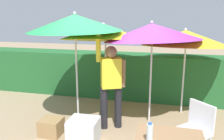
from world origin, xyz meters
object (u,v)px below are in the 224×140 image
Objects in this scene: person_vendor at (111,81)px; crate_cardboard at (51,127)px; umbrella_navy at (104,33)px; chair_plastic at (195,128)px; cooler_box at (84,130)px; umbrella_rainbow at (152,32)px; umbrella_yellow at (186,38)px; umbrella_orange at (75,23)px; bottle_water at (150,133)px.

crate_cardboard is at bearing -152.03° from person_vendor.
umbrella_navy is 2.55m from chair_plastic.
umbrella_navy is at bearing 142.30° from chair_plastic.
person_vendor is 4.92× the size of crate_cardboard.
person_vendor is at bearing -65.27° from umbrella_navy.
umbrella_navy is at bearing 58.96° from crate_cardboard.
cooler_box is (-0.05, -1.25, -1.58)m from umbrella_navy.
umbrella_navy is 1.11× the size of person_vendor.
umbrella_yellow is (0.66, 0.59, -0.16)m from umbrella_rainbow.
crate_cardboard is at bearing -114.90° from umbrella_orange.
person_vendor is at bearing 27.97° from crate_cardboard.
bottle_water is at bearing -122.63° from chair_plastic.
umbrella_yellow reaches higher than person_vendor.
umbrella_yellow reaches higher than bottle_water.
umbrella_yellow is 3.20m from crate_cardboard.
umbrella_rainbow is 1.00× the size of umbrella_navy.
bottle_water is (1.56, -1.74, -1.14)m from umbrella_orange.
cooler_box is at bearing -136.00° from umbrella_yellow.
crate_cardboard is at bearing 148.65° from bottle_water.
umbrella_orange is 1.06× the size of umbrella_navy.
person_vendor is at bearing 60.61° from cooler_box.
cooler_box is 0.66m from crate_cardboard.
person_vendor is at bearing 153.89° from chair_plastic.
chair_plastic is 1.76× the size of cooler_box.
chair_plastic is at bearing 57.37° from bottle_water.
umbrella_navy is 2.12m from crate_cardboard.
person_vendor is 1.67m from chair_plastic.
person_vendor is 1.01m from cooler_box.
person_vendor is (-1.35, -1.03, -0.74)m from umbrella_yellow.
cooler_box is at bearing -134.57° from umbrella_rainbow.
umbrella_yellow is 1.02× the size of person_vendor.
person_vendor is 2.11× the size of chair_plastic.
crate_cardboard is (-1.69, -0.97, -1.68)m from umbrella_rainbow.
person_vendor is 1.37m from crate_cardboard.
umbrella_orange reaches higher than crate_cardboard.
umbrella_rainbow is at bearing 14.36° from umbrella_orange.
cooler_box is (-1.03, -1.05, -1.63)m from umbrella_rainbow.
umbrella_orange is 2.75m from chair_plastic.
chair_plastic is (2.17, -0.80, -1.49)m from umbrella_orange.
umbrella_rainbow reaches higher than bottle_water.
umbrella_rainbow is 1.01m from umbrella_navy.
umbrella_rainbow reaches higher than umbrella_yellow.
umbrella_yellow is at bearing 79.43° from bottle_water.
umbrella_rainbow is 4.14× the size of cooler_box.
umbrella_yellow is 2.77m from cooler_box.
umbrella_orange is 2.47× the size of chair_plastic.
umbrella_yellow is at bearing 33.55° from crate_cardboard.
umbrella_orange is at bearing 173.34° from person_vendor.
crate_cardboard is (-0.66, 0.08, -0.05)m from cooler_box.
umbrella_orange is 2.29m from umbrella_yellow.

